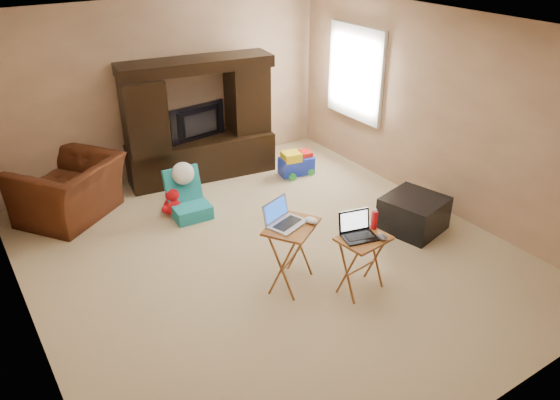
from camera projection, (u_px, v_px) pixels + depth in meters
floor at (270, 255)px, 6.20m from camera, size 5.50×5.50×0.00m
ceiling at (268, 29)px, 5.04m from camera, size 5.50×5.50×0.00m
wall_back at (165, 90)px, 7.65m from camera, size 5.00×0.00×5.00m
wall_front at (493, 290)px, 3.59m from camera, size 5.00×0.00×5.00m
wall_left at (8, 220)px, 4.40m from camera, size 0.00×5.50×5.50m
wall_right at (438, 111)px, 6.84m from camera, size 0.00×5.50×5.50m
window_pane at (356, 73)px, 7.90m from camera, size 0.00×1.20×1.20m
window_frame at (355, 73)px, 7.89m from camera, size 0.06×1.14×1.34m
entertainment_center at (199, 120)px, 7.69m from camera, size 2.17×0.83×1.73m
television at (201, 123)px, 7.67m from camera, size 0.88×0.22×0.50m
recliner at (69, 190)px, 6.83m from camera, size 1.54×1.51×0.76m
child_rocker at (189, 195)px, 6.87m from camera, size 0.50×0.56×0.62m
plush_toy at (173, 202)px, 6.96m from camera, size 0.34×0.28×0.37m
push_toy at (296, 163)px, 8.04m from camera, size 0.56×0.44×0.38m
ottoman at (413, 214)px, 6.63m from camera, size 0.80×0.80×0.42m
tray_table_left at (291, 255)px, 5.56m from camera, size 0.70×0.66×0.71m
tray_table_right at (362, 264)px, 5.49m from camera, size 0.53×0.44×0.63m
laptop_left at (287, 214)px, 5.35m from camera, size 0.45×0.41×0.24m
laptop_right at (360, 227)px, 5.29m from camera, size 0.38×0.34×0.24m
mouse_left at (311, 220)px, 5.43m from camera, size 0.13×0.17×0.06m
mouse_right at (382, 237)px, 5.31m from camera, size 0.11×0.15×0.05m
water_bottle at (374, 220)px, 5.46m from camera, size 0.06×0.06×0.19m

